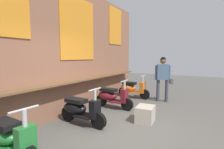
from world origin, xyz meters
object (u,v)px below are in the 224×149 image
scooter_black (80,109)px  merchandise_crate (145,114)px  scooter_green (9,138)px  scooter_orange (132,88)px  scooter_maroon (112,96)px  shopper_with_handbag (163,74)px

scooter_black → merchandise_crate: 1.71m
scooter_black → scooter_green: bearing=-88.7°
scooter_black → scooter_orange: (3.30, -0.00, 0.00)m
scooter_green → merchandise_crate: scooter_green is taller
scooter_maroon → merchandise_crate: (-0.64, -1.40, -0.18)m
scooter_maroon → merchandise_crate: 1.55m
shopper_with_handbag → merchandise_crate: bearing=161.7°
scooter_maroon → scooter_orange: 1.69m
scooter_green → shopper_with_handbag: bearing=78.3°
scooter_black → scooter_orange: size_ratio=1.00×
scooter_orange → shopper_with_handbag: bearing=3.5°
scooter_maroon → scooter_black: bearing=-88.6°
scooter_green → scooter_orange: size_ratio=1.00×
scooter_green → shopper_with_handbag: shopper_with_handbag is taller
scooter_black → merchandise_crate: (0.96, -1.40, -0.18)m
scooter_black → shopper_with_handbag: size_ratio=0.82×
scooter_black → merchandise_crate: scooter_black is taller
scooter_maroon → merchandise_crate: scooter_maroon is taller
scooter_orange → scooter_maroon: bearing=-86.9°
shopper_with_handbag → scooter_green: bearing=144.6°
scooter_green → merchandise_crate: size_ratio=2.59×
shopper_with_handbag → merchandise_crate: shopper_with_handbag is taller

